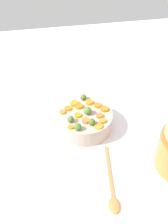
{
  "coord_description": "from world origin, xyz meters",
  "views": [
    {
      "loc": [
        0.15,
        0.82,
        0.87
      ],
      "look_at": [
        -0.01,
        -0.04,
        0.11
      ],
      "focal_mm": 41.59,
      "sensor_mm": 36.0,
      "label": 1
    }
  ],
  "objects": [
    {
      "name": "brussels_sprout_1",
      "position": [
        0.05,
        0.0,
        0.12
      ],
      "size": [
        0.03,
        0.03,
        0.03
      ],
      "primitive_type": "sphere",
      "color": "#5A6C34",
      "rests_on": "serving_bowl_carrots"
    },
    {
      "name": "serving_bowl_carrots",
      "position": [
        -0.01,
        -0.04,
        0.06
      ],
      "size": [
        0.26,
        0.26,
        0.08
      ],
      "primitive_type": "cylinder",
      "color": "#B9A596",
      "rests_on": "tabletop"
    },
    {
      "name": "carrot_slice_3",
      "position": [
        -0.0,
        -0.09,
        0.11
      ],
      "size": [
        0.06,
        0.06,
        0.01
      ],
      "primitive_type": "cylinder",
      "rotation": [
        0.0,
        0.0,
        0.6
      ],
      "color": "orange",
      "rests_on": "serving_bowl_carrots"
    },
    {
      "name": "carrot_slice_1",
      "position": [
        -0.11,
        -0.05,
        0.11
      ],
      "size": [
        0.05,
        0.05,
        0.01
      ],
      "primitive_type": "cylinder",
      "rotation": [
        0.0,
        0.0,
        3.55
      ],
      "color": "orange",
      "rests_on": "serving_bowl_carrots"
    },
    {
      "name": "carrot_slice_12",
      "position": [
        -0.08,
        0.03,
        0.11
      ],
      "size": [
        0.03,
        0.03,
        0.01
      ],
      "primitive_type": "cylinder",
      "rotation": [
        0.0,
        0.0,
        4.77
      ],
      "color": "orange",
      "rests_on": "serving_bowl_carrots"
    },
    {
      "name": "tabletop",
      "position": [
        0.0,
        0.0,
        0.01
      ],
      "size": [
        2.4,
        2.4,
        0.02
      ],
      "primitive_type": "cube",
      "color": "white",
      "rests_on": "ground"
    },
    {
      "name": "carrot_slice_8",
      "position": [
        -0.05,
        -0.11,
        0.11
      ],
      "size": [
        0.05,
        0.05,
        0.01
      ],
      "primitive_type": "cylinder",
      "rotation": [
        0.0,
        0.0,
        1.14
      ],
      "color": "orange",
      "rests_on": "serving_bowl_carrots"
    },
    {
      "name": "carrot_slice_2",
      "position": [
        -0.09,
        -0.08,
        0.11
      ],
      "size": [
        0.05,
        0.05,
        0.01
      ],
      "primitive_type": "cylinder",
      "rotation": [
        0.0,
        0.0,
        2.27
      ],
      "color": "orange",
      "rests_on": "serving_bowl_carrots"
    },
    {
      "name": "carrot_slice_7",
      "position": [
        -0.06,
        0.05,
        0.1
      ],
      "size": [
        0.04,
        0.04,
        0.01
      ],
      "primitive_type": "cylinder",
      "rotation": [
        0.0,
        0.0,
        1.57
      ],
      "color": "orange",
      "rests_on": "serving_bowl_carrots"
    },
    {
      "name": "brussels_sprout_0",
      "position": [
        -0.03,
        0.03,
        0.12
      ],
      "size": [
        0.03,
        0.03,
        0.03
      ],
      "primitive_type": "sphere",
      "color": "#496C2A",
      "rests_on": "serving_bowl_carrots"
    },
    {
      "name": "carrot_slice_0",
      "position": [
        0.02,
        -0.11,
        0.11
      ],
      "size": [
        0.05,
        0.05,
        0.01
      ],
      "primitive_type": "cylinder",
      "rotation": [
        0.0,
        0.0,
        3.8
      ],
      "color": "orange",
      "rests_on": "serving_bowl_carrots"
    },
    {
      "name": "brussels_sprout_2",
      "position": [
        -0.03,
        -0.04,
        0.12
      ],
      "size": [
        0.04,
        0.04,
        0.04
      ],
      "primitive_type": "sphere",
      "color": "#558134",
      "rests_on": "serving_bowl_carrots"
    },
    {
      "name": "brussels_sprout_3",
      "position": [
        -0.03,
        -0.14,
        0.12
      ],
      "size": [
        0.03,
        0.03,
        0.03
      ],
      "primitive_type": "sphere",
      "color": "#55712E",
      "rests_on": "serving_bowl_carrots"
    },
    {
      "name": "wooden_spoon",
      "position": [
        -0.05,
        0.32,
        0.03
      ],
      "size": [
        0.07,
        0.31,
        0.01
      ],
      "color": "#B47D42",
      "rests_on": "tabletop"
    },
    {
      "name": "carrot_slice_5",
      "position": [
        0.02,
        -0.03,
        0.1
      ],
      "size": [
        0.04,
        0.04,
        0.01
      ],
      "primitive_type": "cylinder",
      "rotation": [
        0.0,
        0.0,
        3.72
      ],
      "color": "orange",
      "rests_on": "serving_bowl_carrots"
    },
    {
      "name": "carrot_slice_9",
      "position": [
        -0.01,
        0.01,
        0.11
      ],
      "size": [
        0.05,
        0.05,
        0.01
      ],
      "primitive_type": "cylinder",
      "rotation": [
        0.0,
        0.0,
        0.79
      ],
      "color": "orange",
      "rests_on": "serving_bowl_carrots"
    },
    {
      "name": "brussels_sprout_4",
      "position": [
        0.03,
        0.05,
        0.12
      ],
      "size": [
        0.03,
        0.03,
        0.03
      ],
      "primitive_type": "sphere",
      "color": "#49712D",
      "rests_on": "serving_bowl_carrots"
    },
    {
      "name": "carrot_slice_10",
      "position": [
        0.05,
        -0.09,
        0.1
      ],
      "size": [
        0.04,
        0.04,
        0.01
      ],
      "primitive_type": "cylinder",
      "rotation": [
        0.0,
        0.0,
        4.96
      ],
      "color": "orange",
      "rests_on": "serving_bowl_carrots"
    },
    {
      "name": "carrot_slice_11",
      "position": [
        0.08,
        -0.07,
        0.1
      ],
      "size": [
        0.04,
        0.04,
        0.01
      ],
      "primitive_type": "cylinder",
      "rotation": [
        0.0,
        0.0,
        0.48
      ],
      "color": "orange",
      "rests_on": "serving_bowl_carrots"
    },
    {
      "name": "carrot_slice_4",
      "position": [
        0.06,
        0.04,
        0.1
      ],
      "size": [
        0.03,
        0.03,
        0.01
      ],
      "primitive_type": "cylinder",
      "rotation": [
        0.0,
        0.0,
        2.19
      ],
      "color": "orange",
      "rests_on": "serving_bowl_carrots"
    },
    {
      "name": "carrot_slice_6",
      "position": [
        -0.08,
        -0.01,
        0.11
      ],
      "size": [
        0.03,
        0.03,
        0.01
      ],
      "primitive_type": "cylinder",
      "rotation": [
        0.0,
        0.0,
        0.02
      ],
      "color": "orange",
      "rests_on": "serving_bowl_carrots"
    }
  ]
}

